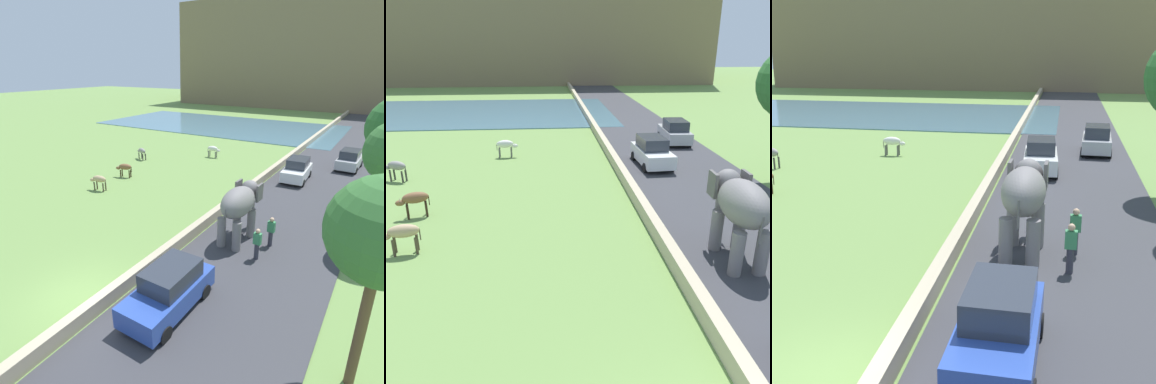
{
  "view_description": "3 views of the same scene",
  "coord_description": "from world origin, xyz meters",
  "views": [
    {
      "loc": [
        9.34,
        -6.61,
        8.56
      ],
      "look_at": [
        -0.54,
        9.36,
        1.32
      ],
      "focal_mm": 30.4,
      "sensor_mm": 36.0,
      "label": 1
    },
    {
      "loc": [
        -3.14,
        -4.6,
        7.35
      ],
      "look_at": [
        -1.83,
        10.76,
        1.51
      ],
      "focal_mm": 37.85,
      "sensor_mm": 36.0,
      "label": 2
    },
    {
      "loc": [
        4.59,
        -8.77,
        6.83
      ],
      "look_at": [
        1.18,
        9.07,
        1.6
      ],
      "focal_mm": 49.59,
      "sensor_mm": 36.0,
      "label": 3
    }
  ],
  "objects": [
    {
      "name": "cow_white",
      "position": [
        -5.66,
        21.68,
        0.84
      ],
      "size": [
        1.39,
        0.47,
        1.15
      ],
      "color": "silver",
      "rests_on": "ground"
    },
    {
      "name": "cow_brown",
      "position": [
        -8.85,
        12.26,
        0.84
      ],
      "size": [
        1.42,
        0.76,
        1.15
      ],
      "color": "brown",
      "rests_on": "ground"
    },
    {
      "name": "hill_distant",
      "position": [
        -6.0,
        78.41,
        11.21
      ],
      "size": [
        64.0,
        28.0,
        22.43
      ],
      "primitive_type": "cube",
      "color": "#7F6B4C",
      "rests_on": "ground"
    },
    {
      "name": "cow_grey",
      "position": [
        -11.24,
        17.28,
        0.84
      ],
      "size": [
        1.41,
        0.82,
        1.15
      ],
      "color": "gray",
      "rests_on": "ground"
    },
    {
      "name": "car_white",
      "position": [
        3.42,
        18.92,
        0.9
      ],
      "size": [
        1.94,
        4.07,
        1.8
      ],
      "color": "white",
      "rests_on": "ground"
    },
    {
      "name": "cow_tan",
      "position": [
        -8.33,
        8.95,
        0.84
      ],
      "size": [
        1.42,
        0.62,
        1.15
      ],
      "color": "tan",
      "rests_on": "ground"
    },
    {
      "name": "elephant",
      "position": [
        3.43,
        7.56,
        2.04
      ],
      "size": [
        1.47,
        3.48,
        2.99
      ],
      "color": "slate",
      "rests_on": "ground"
    },
    {
      "name": "lake",
      "position": [
        -14.0,
        39.5,
        0.04
      ],
      "size": [
        36.0,
        18.0,
        0.08
      ],
      "primitive_type": "cube",
      "color": "slate",
      "rests_on": "ground"
    },
    {
      "name": "road_surface",
      "position": [
        5.0,
        20.0,
        0.03
      ],
      "size": [
        7.0,
        120.0,
        0.06
      ],
      "primitive_type": "cube",
      "color": "#38383D",
      "rests_on": "ground"
    },
    {
      "name": "barrier_wall",
      "position": [
        1.2,
        18.0,
        0.3
      ],
      "size": [
        0.4,
        110.0,
        0.61
      ],
      "primitive_type": "cube",
      "color": "tan",
      "rests_on": "ground"
    },
    {
      "name": "car_silver",
      "position": [
        6.57,
        24.42,
        0.9
      ],
      "size": [
        1.95,
        4.08,
        1.8
      ],
      "color": "#B7B7BC",
      "rests_on": "ground"
    }
  ]
}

